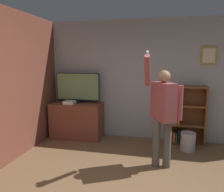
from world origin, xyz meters
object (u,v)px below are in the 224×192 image
Objects in this scene: television at (78,87)px; person at (163,109)px; bookshelf at (185,116)px; waste_bin at (188,142)px; game_console at (70,102)px.

person is (1.94, -1.15, -0.17)m from television.
bookshelf is 0.65× the size of person.
television is 2.67m from waste_bin.
bookshelf is (2.53, 0.28, -0.23)m from game_console.
waste_bin is at bearing 116.63° from person.
waste_bin is at bearing -7.77° from television.
waste_bin is (0.05, -0.39, -0.43)m from bookshelf.
television is 0.54× the size of person.
waste_bin is at bearing -2.52° from game_console.
game_console is at bearing -144.89° from person.
person is at bearing -24.27° from game_console.
person is (-0.48, -1.21, 0.38)m from bookshelf.
person reaches higher than bookshelf.
bookshelf reaches higher than game_console.
television is at bearing -151.30° from person.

